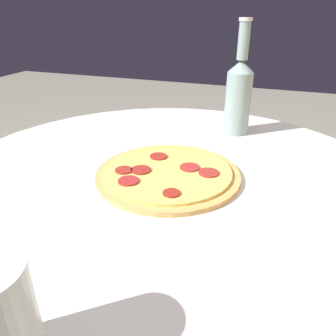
{
  "coord_description": "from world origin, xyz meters",
  "views": [
    {
      "loc": [
        0.59,
        0.21,
        1.0
      ],
      "look_at": [
        0.01,
        0.01,
        0.7
      ],
      "focal_mm": 35.0,
      "sensor_mm": 36.0,
      "label": 1
    }
  ],
  "objects": [
    {
      "name": "table",
      "position": [
        0.0,
        0.0,
        0.52
      ],
      "size": [
        1.0,
        1.0,
        0.68
      ],
      "color": "silver",
      "rests_on": "ground_plane"
    },
    {
      "name": "pizza",
      "position": [
        0.01,
        0.01,
        0.69
      ],
      "size": [
        0.3,
        0.3,
        0.02
      ],
      "color": "tan",
      "rests_on": "table"
    },
    {
      "name": "beer_bottle",
      "position": [
        -0.3,
        0.1,
        0.79
      ],
      "size": [
        0.07,
        0.07,
        0.3
      ],
      "color": "gray",
      "rests_on": "table"
    }
  ]
}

